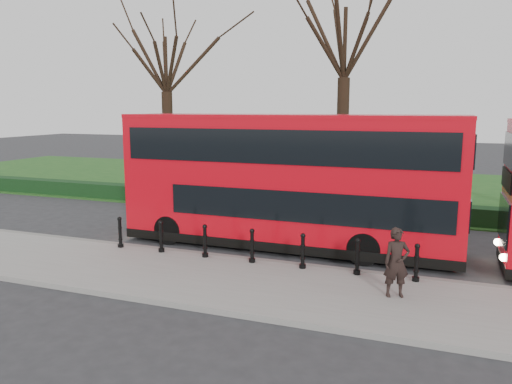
% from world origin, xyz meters
% --- Properties ---
extents(ground, '(120.00, 120.00, 0.00)m').
position_xyz_m(ground, '(0.00, 0.00, 0.00)').
color(ground, '#28282B').
rests_on(ground, ground).
extents(pavement, '(60.00, 4.00, 0.15)m').
position_xyz_m(pavement, '(0.00, -3.00, 0.07)').
color(pavement, gray).
rests_on(pavement, ground).
extents(kerb, '(60.00, 0.25, 0.16)m').
position_xyz_m(kerb, '(0.00, -1.00, 0.07)').
color(kerb, slate).
rests_on(kerb, ground).
extents(grass_verge, '(60.00, 18.00, 0.06)m').
position_xyz_m(grass_verge, '(0.00, 15.00, 0.03)').
color(grass_verge, '#1B4A18').
rests_on(grass_verge, ground).
extents(hedge, '(60.00, 0.90, 0.80)m').
position_xyz_m(hedge, '(0.00, 6.80, 0.40)').
color(hedge, black).
rests_on(hedge, ground).
extents(yellow_line_outer, '(60.00, 0.10, 0.01)m').
position_xyz_m(yellow_line_outer, '(0.00, -0.70, 0.01)').
color(yellow_line_outer, yellow).
rests_on(yellow_line_outer, ground).
extents(yellow_line_inner, '(60.00, 0.10, 0.01)m').
position_xyz_m(yellow_line_inner, '(0.00, -0.50, 0.01)').
color(yellow_line_inner, yellow).
rests_on(yellow_line_inner, ground).
extents(tree_left, '(6.62, 6.62, 10.34)m').
position_xyz_m(tree_left, '(-8.00, 10.00, 7.51)').
color(tree_left, black).
rests_on(tree_left, ground).
extents(tree_mid, '(7.29, 7.29, 11.39)m').
position_xyz_m(tree_mid, '(2.00, 10.00, 8.28)').
color(tree_mid, black).
rests_on(tree_mid, ground).
extents(bollard_row, '(9.70, 0.15, 1.00)m').
position_xyz_m(bollard_row, '(1.51, -1.35, 0.65)').
color(bollard_row, black).
rests_on(bollard_row, pavement).
extents(bus_lead, '(11.51, 2.64, 4.58)m').
position_xyz_m(bus_lead, '(1.85, 1.17, 2.31)').
color(bus_lead, red).
rests_on(bus_lead, ground).
extents(pedestrian, '(0.75, 0.63, 1.76)m').
position_xyz_m(pedestrian, '(5.86, -2.69, 1.03)').
color(pedestrian, black).
rests_on(pedestrian, pavement).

